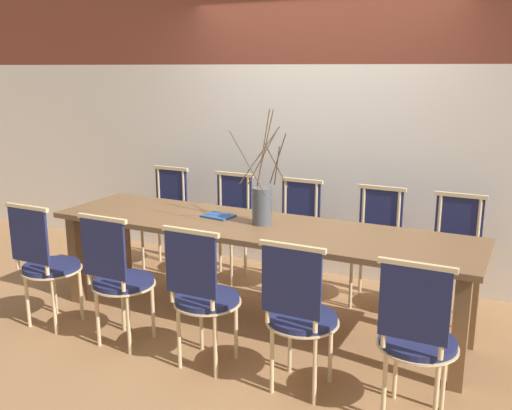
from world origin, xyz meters
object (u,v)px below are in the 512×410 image
vase_centerpiece (262,204)px  book_stack (218,216)px  chair_near_center (203,292)px  chair_far_center (295,232)px  dining_table (256,237)px

vase_centerpiece → book_stack: (-0.40, 0.03, -0.15)m
vase_centerpiece → chair_near_center: bearing=-92.4°
vase_centerpiece → book_stack: bearing=175.4°
chair_far_center → book_stack: 0.82m
chair_far_center → vase_centerpiece: 0.83m
chair_near_center → vase_centerpiece: vase_centerpiece is taller
dining_table → chair_near_center: chair_near_center is taller
vase_centerpiece → book_stack: size_ratio=3.40×
dining_table → chair_near_center: bearing=-90.1°
dining_table → vase_centerpiece: vase_centerpiece is taller
vase_centerpiece → chair_far_center: bearing=92.7°
dining_table → book_stack: book_stack is taller
chair_near_center → chair_far_center: 1.52m
dining_table → chair_near_center: (-0.00, -0.76, -0.17)m
chair_far_center → book_stack: (-0.36, -0.69, 0.26)m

